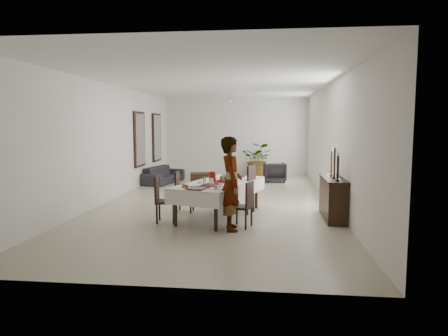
% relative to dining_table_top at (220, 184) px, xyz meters
% --- Properties ---
extents(floor, '(6.00, 12.00, 0.00)m').
position_rel_dining_table_top_xyz_m(floor, '(-0.26, 1.94, -0.76)').
color(floor, '#B8AF93').
rests_on(floor, ground).
extents(ceiling, '(6.00, 12.00, 0.02)m').
position_rel_dining_table_top_xyz_m(ceiling, '(-0.26, 1.94, 2.44)').
color(ceiling, white).
rests_on(ceiling, wall_back).
extents(wall_back, '(6.00, 0.02, 3.20)m').
position_rel_dining_table_top_xyz_m(wall_back, '(-0.26, 7.94, 0.84)').
color(wall_back, white).
rests_on(wall_back, floor).
extents(wall_front, '(6.00, 0.02, 3.20)m').
position_rel_dining_table_top_xyz_m(wall_front, '(-0.26, -4.06, 0.84)').
color(wall_front, white).
rests_on(wall_front, floor).
extents(wall_left, '(0.02, 12.00, 3.20)m').
position_rel_dining_table_top_xyz_m(wall_left, '(-3.26, 1.94, 0.84)').
color(wall_left, white).
rests_on(wall_left, floor).
extents(wall_right, '(0.02, 12.00, 3.20)m').
position_rel_dining_table_top_xyz_m(wall_right, '(2.74, 1.94, 0.84)').
color(wall_right, white).
rests_on(wall_right, floor).
extents(dining_table_top, '(1.76, 2.71, 0.05)m').
position_rel_dining_table_top_xyz_m(dining_table_top, '(0.00, 0.00, 0.00)').
color(dining_table_top, black).
rests_on(dining_table_top, table_leg_fl).
extents(table_leg_fl, '(0.09, 0.09, 0.73)m').
position_rel_dining_table_top_xyz_m(table_leg_fl, '(-0.80, -0.99, -0.39)').
color(table_leg_fl, black).
rests_on(table_leg_fl, floor).
extents(table_leg_fr, '(0.09, 0.09, 0.73)m').
position_rel_dining_table_top_xyz_m(table_leg_fr, '(0.07, -1.28, -0.39)').
color(table_leg_fr, black).
rests_on(table_leg_fr, floor).
extents(table_leg_bl, '(0.09, 0.09, 0.73)m').
position_rel_dining_table_top_xyz_m(table_leg_bl, '(-0.07, 1.28, -0.39)').
color(table_leg_bl, black).
rests_on(table_leg_bl, floor).
extents(table_leg_br, '(0.09, 0.09, 0.73)m').
position_rel_dining_table_top_xyz_m(table_leg_br, '(0.80, 0.99, -0.39)').
color(table_leg_br, black).
rests_on(table_leg_br, floor).
extents(tablecloth_top, '(2.00, 2.95, 0.01)m').
position_rel_dining_table_top_xyz_m(tablecloth_top, '(0.00, 0.00, 0.03)').
color(tablecloth_top, silver).
rests_on(tablecloth_top, dining_table_top).
extents(tablecloth_drape_left, '(0.84, 2.57, 0.31)m').
position_rel_dining_table_top_xyz_m(tablecloth_drape_left, '(-0.58, 0.19, -0.12)').
color(tablecloth_drape_left, white).
rests_on(tablecloth_drape_left, dining_table_top).
extents(tablecloth_drape_right, '(0.84, 2.57, 0.31)m').
position_rel_dining_table_top_xyz_m(tablecloth_drape_right, '(0.58, -0.19, -0.12)').
color(tablecloth_drape_right, white).
rests_on(tablecloth_drape_right, dining_table_top).
extents(tablecloth_drape_near, '(1.18, 0.39, 0.31)m').
position_rel_dining_table_top_xyz_m(tablecloth_drape_near, '(-0.41, -1.28, -0.12)').
color(tablecloth_drape_near, white).
rests_on(tablecloth_drape_near, dining_table_top).
extents(tablecloth_drape_far, '(1.18, 0.39, 0.31)m').
position_rel_dining_table_top_xyz_m(tablecloth_drape_far, '(0.41, 1.28, -0.12)').
color(tablecloth_drape_far, silver).
rests_on(tablecloth_drape_far, dining_table_top).
extents(table_runner, '(1.15, 2.60, 0.00)m').
position_rel_dining_table_top_xyz_m(table_runner, '(0.00, 0.00, 0.04)').
color(table_runner, maroon).
rests_on(table_runner, tablecloth_top).
extents(red_pitcher, '(0.20, 0.20, 0.21)m').
position_rel_dining_table_top_xyz_m(red_pitcher, '(-0.20, 0.23, 0.14)').
color(red_pitcher, maroon).
rests_on(red_pitcher, tablecloth_top).
extents(pitcher_handle, '(0.13, 0.06, 0.13)m').
position_rel_dining_table_top_xyz_m(pitcher_handle, '(-0.29, 0.26, 0.14)').
color(pitcher_handle, maroon).
rests_on(pitcher_handle, red_pitcher).
extents(wine_glass_near, '(0.07, 0.07, 0.18)m').
position_rel_dining_table_top_xyz_m(wine_glass_near, '(-0.09, -0.69, 0.13)').
color(wine_glass_near, white).
rests_on(wine_glass_near, tablecloth_top).
extents(wine_glass_mid, '(0.07, 0.07, 0.18)m').
position_rel_dining_table_top_xyz_m(wine_glass_mid, '(-0.28, -0.52, 0.13)').
color(wine_glass_mid, silver).
rests_on(wine_glass_mid, tablecloth_top).
extents(wine_glass_far, '(0.07, 0.07, 0.18)m').
position_rel_dining_table_top_xyz_m(wine_glass_far, '(0.07, 0.03, 0.13)').
color(wine_glass_far, white).
rests_on(wine_glass_far, tablecloth_top).
extents(teacup_right, '(0.09, 0.09, 0.06)m').
position_rel_dining_table_top_xyz_m(teacup_right, '(0.11, -0.69, 0.07)').
color(teacup_right, silver).
rests_on(teacup_right, saucer_right).
extents(saucer_right, '(0.16, 0.16, 0.01)m').
position_rel_dining_table_top_xyz_m(saucer_right, '(0.11, -0.69, 0.04)').
color(saucer_right, white).
rests_on(saucer_right, tablecloth_top).
extents(teacup_left, '(0.09, 0.09, 0.06)m').
position_rel_dining_table_top_xyz_m(teacup_left, '(-0.41, -0.25, 0.07)').
color(teacup_left, white).
rests_on(teacup_left, saucer_left).
extents(saucer_left, '(0.16, 0.16, 0.01)m').
position_rel_dining_table_top_xyz_m(saucer_left, '(-0.41, -0.25, 0.04)').
color(saucer_left, white).
rests_on(saucer_left, tablecloth_top).
extents(plate_near_right, '(0.25, 0.25, 0.02)m').
position_rel_dining_table_top_xyz_m(plate_near_right, '(0.04, -1.00, 0.05)').
color(plate_near_right, silver).
rests_on(plate_near_right, tablecloth_top).
extents(bread_near_right, '(0.09, 0.09, 0.09)m').
position_rel_dining_table_top_xyz_m(bread_near_right, '(0.04, -1.00, 0.07)').
color(bread_near_right, tan).
rests_on(bread_near_right, plate_near_right).
extents(plate_near_left, '(0.25, 0.25, 0.02)m').
position_rel_dining_table_top_xyz_m(plate_near_left, '(-0.54, -0.65, 0.05)').
color(plate_near_left, silver).
rests_on(plate_near_left, tablecloth_top).
extents(plate_far_left, '(0.25, 0.25, 0.02)m').
position_rel_dining_table_top_xyz_m(plate_far_left, '(-0.14, 0.65, 0.05)').
color(plate_far_left, white).
rests_on(plate_far_left, tablecloth_top).
extents(serving_tray, '(0.38, 0.38, 0.02)m').
position_rel_dining_table_top_xyz_m(serving_tray, '(-0.34, -1.04, 0.05)').
color(serving_tray, '#393A3E').
rests_on(serving_tray, tablecloth_top).
extents(jam_jar_a, '(0.07, 0.07, 0.08)m').
position_rel_dining_table_top_xyz_m(jam_jar_a, '(-0.57, -1.00, 0.08)').
color(jam_jar_a, '#924E15').
rests_on(jam_jar_a, tablecloth_top).
extents(jam_jar_b, '(0.07, 0.07, 0.08)m').
position_rel_dining_table_top_xyz_m(jam_jar_b, '(-0.65, -0.91, 0.08)').
color(jam_jar_b, '#8E6314').
rests_on(jam_jar_b, tablecloth_top).
extents(fruit_basket, '(0.31, 0.31, 0.10)m').
position_rel_dining_table_top_xyz_m(fruit_basket, '(0.13, 0.23, 0.09)').
color(fruit_basket, brown).
rests_on(fruit_basket, tablecloth_top).
extents(fruit_red, '(0.09, 0.09, 0.09)m').
position_rel_dining_table_top_xyz_m(fruit_red, '(0.17, 0.24, 0.17)').
color(fruit_red, '#A31021').
rests_on(fruit_red, fruit_basket).
extents(fruit_green, '(0.08, 0.08, 0.08)m').
position_rel_dining_table_top_xyz_m(fruit_green, '(0.10, 0.28, 0.17)').
color(fruit_green, olive).
rests_on(fruit_green, fruit_basket).
extents(fruit_yellow, '(0.09, 0.09, 0.09)m').
position_rel_dining_table_top_xyz_m(fruit_yellow, '(0.11, 0.18, 0.17)').
color(fruit_yellow, yellow).
rests_on(fruit_yellow, fruit_basket).
extents(chair_right_near_seat, '(0.51, 0.51, 0.05)m').
position_rel_dining_table_top_xyz_m(chair_right_near_seat, '(0.55, -0.91, -0.34)').
color(chair_right_near_seat, black).
rests_on(chair_right_near_seat, chair_right_near_leg_fl).
extents(chair_right_near_leg_fl, '(0.05, 0.05, 0.40)m').
position_rel_dining_table_top_xyz_m(chair_right_near_leg_fl, '(0.65, -1.12, -0.56)').
color(chair_right_near_leg_fl, black).
rests_on(chair_right_near_leg_fl, floor).
extents(chair_right_near_leg_fr, '(0.05, 0.05, 0.40)m').
position_rel_dining_table_top_xyz_m(chair_right_near_leg_fr, '(0.75, -0.80, -0.56)').
color(chair_right_near_leg_fr, black).
rests_on(chair_right_near_leg_fr, floor).
extents(chair_right_near_leg_bl, '(0.05, 0.05, 0.40)m').
position_rel_dining_table_top_xyz_m(chair_right_near_leg_bl, '(0.34, -1.01, -0.56)').
color(chair_right_near_leg_bl, black).
rests_on(chair_right_near_leg_bl, floor).
extents(chair_right_near_leg_br, '(0.05, 0.05, 0.40)m').
position_rel_dining_table_top_xyz_m(chair_right_near_leg_br, '(0.44, -0.70, -0.56)').
color(chair_right_near_leg_br, black).
rests_on(chair_right_near_leg_br, floor).
extents(chair_right_near_back, '(0.16, 0.39, 0.51)m').
position_rel_dining_table_top_xyz_m(chair_right_near_back, '(0.72, -0.97, -0.07)').
color(chair_right_near_back, black).
rests_on(chair_right_near_back, chair_right_near_seat).
extents(chair_right_far_seat, '(0.61, 0.61, 0.05)m').
position_rel_dining_table_top_xyz_m(chair_right_far_seat, '(0.50, 0.46, -0.25)').
color(chair_right_far_seat, black).
rests_on(chair_right_far_seat, chair_right_far_leg_fl).
extents(chair_right_far_leg_fl, '(0.06, 0.06, 0.48)m').
position_rel_dining_table_top_xyz_m(chair_right_far_leg_fl, '(0.62, 0.21, -0.52)').
color(chair_right_far_leg_fl, black).
rests_on(chair_right_far_leg_fl, floor).
extents(chair_right_far_leg_fr, '(0.06, 0.06, 0.48)m').
position_rel_dining_table_top_xyz_m(chair_right_far_leg_fr, '(0.75, 0.58, -0.52)').
color(chair_right_far_leg_fr, black).
rests_on(chair_right_far_leg_fr, floor).
extents(chair_right_far_leg_bl, '(0.06, 0.06, 0.48)m').
position_rel_dining_table_top_xyz_m(chair_right_far_leg_bl, '(0.24, 0.33, -0.52)').
color(chair_right_far_leg_bl, black).
rests_on(chair_right_far_leg_bl, floor).
extents(chair_right_far_leg_br, '(0.06, 0.06, 0.48)m').
position_rel_dining_table_top_xyz_m(chair_right_far_leg_br, '(0.37, 0.71, -0.52)').
color(chair_right_far_leg_br, black).
rests_on(chair_right_far_leg_br, floor).
extents(chair_right_far_back, '(0.20, 0.47, 0.62)m').
position_rel_dining_table_top_xyz_m(chair_right_far_back, '(0.70, 0.39, 0.08)').
color(chair_right_far_back, black).
rests_on(chair_right_far_back, chair_right_far_seat).
extents(chair_left_near_seat, '(0.47, 0.47, 0.05)m').
position_rel_dining_table_top_xyz_m(chair_left_near_seat, '(-1.08, -0.66, -0.31)').
color(chair_left_near_seat, black).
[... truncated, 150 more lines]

